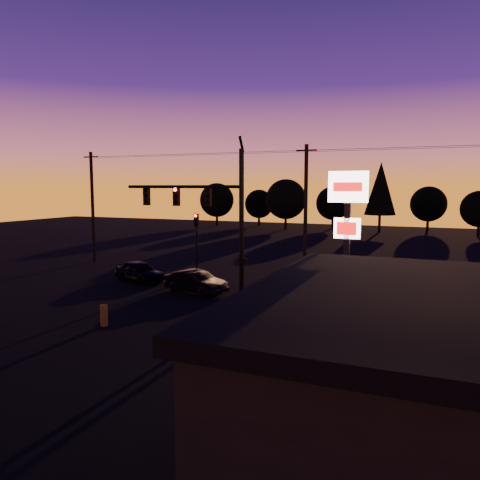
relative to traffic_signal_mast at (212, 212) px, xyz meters
The scene contains 20 objects.
ground 6.35m from the traffic_signal_mast, 88.59° to the right, with size 120.00×120.00×0.00m, color black.
lane_arrow 5.48m from the traffic_signal_mast, 75.57° to the right, with size 1.20×3.10×0.01m.
traffic_signal_mast is the anchor object (origin of this frame).
secondary_signal 9.19m from the traffic_signal_mast, 123.19° to the left, with size 0.30×0.31×4.35m.
pylon_sign 7.52m from the traffic_signal_mast, 19.36° to the right, with size 1.50×0.28×6.80m.
utility_pole_0 18.79m from the traffic_signal_mast, 147.82° to the left, with size 1.40×0.26×9.00m.
utility_pole_1 10.23m from the traffic_signal_mast, 78.16° to the left, with size 1.40×0.26×9.00m.
power_wires 10.85m from the traffic_signal_mast, 78.16° to the left, with size 36.00×1.22×0.07m.
bollard 7.03m from the traffic_signal_mast, 126.56° to the right, with size 0.32×0.32×0.96m, color #A36F1A.
tree_0 50.96m from the traffic_signal_mast, 115.46° to the left, with size 5.36×5.36×6.74m.
tree_1 51.54m from the traffic_signal_mast, 107.98° to the left, with size 4.54×4.54×5.71m.
tree_2 45.11m from the traffic_signal_mast, 102.68° to the left, with size 5.77×5.78×7.26m.
tree_3 48.18m from the traffic_signal_mast, 94.65° to the left, with size 4.95×4.95×6.22m.
tree_4 45.12m from the traffic_signal_mast, 86.06° to the left, with size 4.18×4.18×9.50m.
tree_5 50.84m from the traffic_signal_mast, 79.69° to the left, with size 4.95×4.95×6.22m.
tree_6 46.55m from the traffic_signal_mast, 71.06° to the left, with size 4.54×4.54×5.71m.
car_left 9.77m from the traffic_signal_mast, 149.06° to the left, with size 1.59×3.95×1.35m, color black.
car_mid 5.82m from the traffic_signal_mast, 130.22° to the left, with size 1.39×4.00×1.32m, color black.
car_right 9.48m from the traffic_signal_mast, 27.85° to the left, with size 1.86×4.58×1.33m, color black.
suv_parked 11.43m from the traffic_signal_mast, 28.42° to the right, with size 2.24×4.86×1.35m, color black.
Camera 1 is at (10.20, -16.77, 6.22)m, focal length 35.00 mm.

